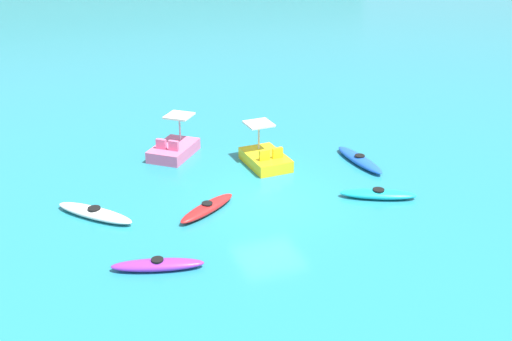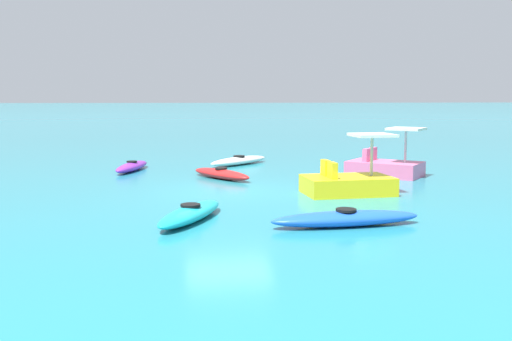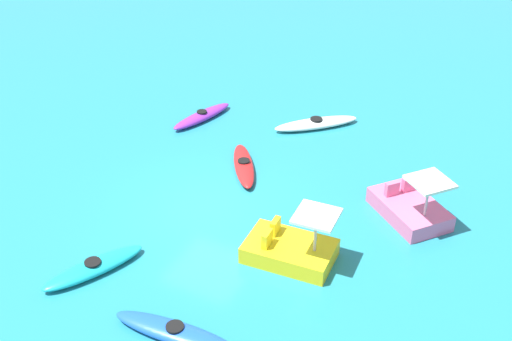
# 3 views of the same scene
# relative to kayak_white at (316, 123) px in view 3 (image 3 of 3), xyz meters

# --- Properties ---
(ground_plane) EXTENTS (600.00, 600.00, 0.00)m
(ground_plane) POSITION_rel_kayak_white_xyz_m (6.31, -0.99, -0.16)
(ground_plane) COLOR teal
(kayak_white) EXTENTS (2.75, 2.86, 0.37)m
(kayak_white) POSITION_rel_kayak_white_xyz_m (0.00, 0.00, 0.00)
(kayak_white) COLOR white
(kayak_white) RESTS_ON ground_plane
(kayak_red) EXTENTS (2.67, 2.07, 0.37)m
(kayak_red) POSITION_rel_kayak_white_xyz_m (3.88, -1.02, 0.00)
(kayak_red) COLOR red
(kayak_red) RESTS_ON ground_plane
(kayak_cyan) EXTENTS (2.91, 1.85, 0.37)m
(kayak_cyan) POSITION_rel_kayak_white_xyz_m (10.28, -2.17, 0.00)
(kayak_cyan) COLOR #19B7C6
(kayak_cyan) RESTS_ON ground_plane
(kayak_blue) EXTENTS (0.91, 3.28, 0.37)m
(kayak_blue) POSITION_rel_kayak_white_xyz_m (11.26, 1.04, -0.00)
(kayak_blue) COLOR blue
(kayak_blue) RESTS_ON ground_plane
(kayak_purple) EXTENTS (2.90, 1.34, 0.37)m
(kayak_purple) POSITION_rel_kayak_white_xyz_m (1.41, -4.12, -0.00)
(kayak_purple) COLOR purple
(kayak_purple) RESTS_ON ground_plane
(pedal_boat_yellow) EXTENTS (1.64, 2.52, 1.68)m
(pedal_boat_yellow) POSITION_rel_kayak_white_xyz_m (7.39, 2.27, 0.17)
(pedal_boat_yellow) COLOR yellow
(pedal_boat_yellow) RESTS_ON ground_plane
(pedal_boat_pink) EXTENTS (2.69, 2.81, 1.68)m
(pedal_boat_pink) POSITION_rel_kayak_white_xyz_m (3.98, 4.64, 0.17)
(pedal_boat_pink) COLOR pink
(pedal_boat_pink) RESTS_ON ground_plane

